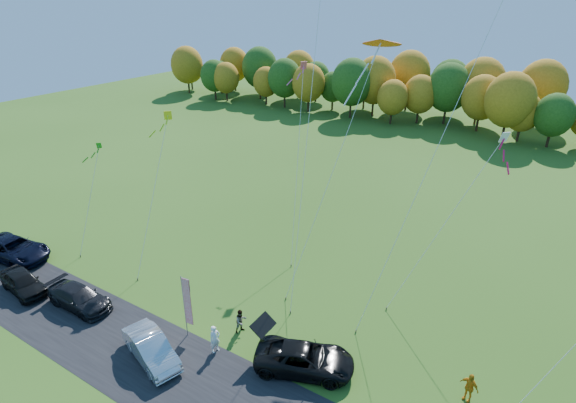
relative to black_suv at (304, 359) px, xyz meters
The scene contains 19 objects.
ground 4.79m from the black_suv, behind, with size 160.00×160.00×0.00m, color #2D5315.
asphalt_strip 6.34m from the black_suv, 138.65° to the right, with size 90.00×6.00×0.01m, color black.
tree_line 55.05m from the black_suv, 94.93° to the left, with size 116.00×12.00×10.00m, color #1E4711, non-canonical shape.
black_suv is the anchor object (origin of this frame).
silver_sedan 8.84m from the black_suv, 153.22° to the right, with size 1.65×4.72×1.55m, color silver.
dark_truck_a 16.02m from the black_suv, 168.59° to the right, with size 2.02×4.96×1.44m, color black.
dark_truck_b 21.00m from the black_suv, 168.46° to the right, with size 1.82×4.51×1.54m, color black.
dark_suv_west 25.66m from the black_suv, behind, with size 2.83×6.14×1.71m, color black.
person_tailgate_a 5.41m from the black_suv, 163.23° to the right, with size 0.65×0.43×1.79m, color white.
person_tailgate_b 4.96m from the black_suv, behind, with size 0.78×0.61×1.60m, color gray.
person_east 8.69m from the black_suv, 18.10° to the left, with size 1.01×0.42×1.72m, color orange.
feather_flag 7.72m from the black_suv, 169.21° to the right, with size 0.58×0.12×4.38m.
kite_delta_blue 17.78m from the black_suv, 118.08° to the left, with size 5.05×12.26×31.02m.
kite_parafoil_orange 17.20m from the black_suv, 68.43° to the left, with size 7.76×12.54×28.47m.
kite_delta_red 13.00m from the black_suv, 108.66° to the left, with size 3.25×10.43×17.84m.
kite_diamond_yellow 16.74m from the black_suv, 165.47° to the left, with size 2.07×6.75×11.65m.
kite_diamond_green 22.21m from the black_suv, behind, with size 1.40×4.60×8.61m.
kite_diamond_white 12.04m from the black_suv, 66.80° to the left, with size 5.09×5.76×12.09m.
kite_diamond_pink 16.11m from the black_suv, 122.56° to the left, with size 4.30×8.49×14.61m.
Camera 1 is at (14.02, -16.48, 19.31)m, focal length 28.00 mm.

